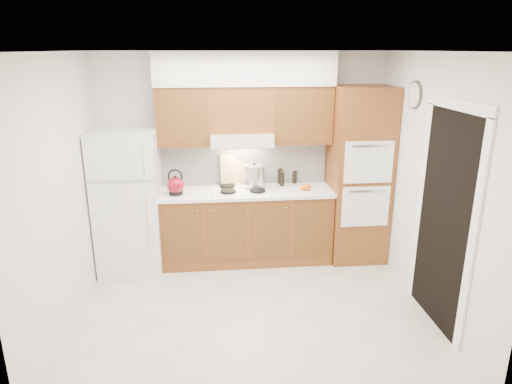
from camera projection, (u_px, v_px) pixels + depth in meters
floor at (254, 309)px, 4.81m from camera, size 3.60×3.60×0.00m
ceiling at (253, 51)px, 4.03m from camera, size 3.60×3.60×0.00m
wall_back at (242, 157)px, 5.84m from camera, size 3.60×0.02×2.60m
wall_left at (62, 197)px, 4.25m from camera, size 0.02×3.00×2.60m
wall_right at (431, 186)px, 4.59m from camera, size 0.02×3.00×2.60m
fridge at (129, 201)px, 5.50m from camera, size 0.75×0.72×1.72m
base_cabinets at (247, 227)px, 5.82m from camera, size 2.11×0.60×0.90m
countertop at (246, 192)px, 5.67m from camera, size 2.13×0.62×0.04m
backsplash at (244, 163)px, 5.86m from camera, size 2.11×0.03×0.56m
oven_cabinet at (358, 175)px, 5.73m from camera, size 0.70×0.65×2.20m
upper_cab_left at (183, 116)px, 5.45m from camera, size 0.63×0.33×0.70m
upper_cab_right at (301, 115)px, 5.59m from camera, size 0.73×0.33×0.70m
range_hood at (241, 139)px, 5.55m from camera, size 0.75×0.45×0.15m
upper_cab_over_hood at (241, 109)px, 5.50m from camera, size 0.75×0.33×0.55m
soffit at (245, 68)px, 5.35m from camera, size 2.13×0.36×0.40m
cooktop at (242, 190)px, 5.67m from camera, size 0.74×0.50×0.01m
doorway at (444, 222)px, 4.34m from camera, size 0.02×0.90×2.10m
wall_clock at (415, 95)px, 4.86m from camera, size 0.02×0.30×0.30m
kettle at (176, 186)px, 5.47m from camera, size 0.23×0.23×0.21m
cutting_board at (233, 170)px, 5.82m from camera, size 0.33×0.16×0.41m
stock_pot at (254, 176)px, 5.70m from camera, size 0.27×0.27×0.27m
condiment_a at (280, 176)px, 5.92m from camera, size 0.06×0.06×0.20m
condiment_b at (282, 179)px, 5.82m from camera, size 0.07×0.07×0.19m
condiment_c at (295, 177)px, 5.95m from camera, size 0.06×0.06×0.16m
orange_near at (307, 187)px, 5.65m from camera, size 0.09×0.09×0.08m
orange_far at (303, 188)px, 5.65m from camera, size 0.08×0.08×0.07m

